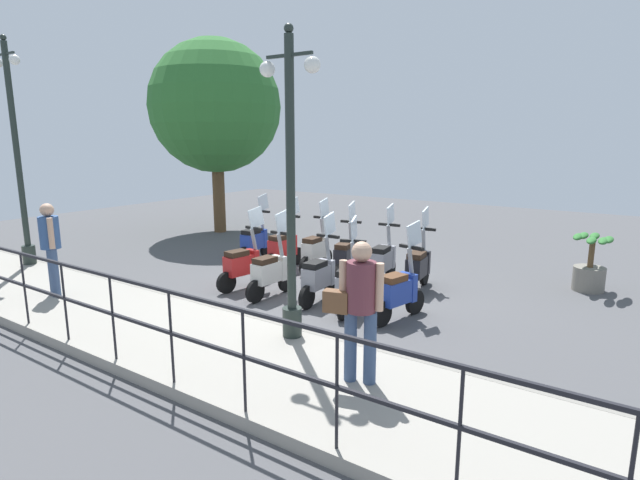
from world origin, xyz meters
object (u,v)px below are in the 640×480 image
Objects in this scene: scooter_near_3 at (271,271)px; scooter_far_5 at (255,240)px; scooter_near_0 at (399,291)px; scooter_far_0 at (418,265)px; pedestrian_distant at (50,242)px; scooter_near_4 at (243,264)px; lamp_post_near at (291,207)px; scooter_far_1 at (383,259)px; lamp_post_far at (19,166)px; potted_palm at (590,267)px; scooter_far_2 at (346,255)px; tree_large at (215,107)px; pedestrian_with_bag at (359,301)px; scooter_near_2 at (320,275)px; scooter_near_1 at (349,283)px; scooter_far_3 at (316,249)px; scooter_far_4 at (284,247)px.

scooter_near_3 is 1.00× the size of scooter_far_5.
scooter_near_0 is 1.67m from scooter_far_0.
pedestrian_distant is 3.29m from scooter_near_4.
scooter_near_3 is at bearing 47.21° from lamp_post_near.
scooter_far_1 is (4.26, -4.13, -0.60)m from pedestrian_distant.
lamp_post_far reaches higher than potted_palm.
scooter_far_0 is at bearing -99.77° from scooter_far_2.
tree_large is 3.66× the size of scooter_far_5.
scooter_far_1 is (1.80, -2.02, 0.00)m from scooter_near_4.
scooter_far_0 is at bearing -1.43° from pedestrian_with_bag.
lamp_post_near is at bearing 120.89° from pedestrian_distant.
scooter_near_2 is 1.00× the size of scooter_far_2.
pedestrian_distant is at bearing 76.54° from pedestrian_with_bag.
scooter_near_3 is at bearing -88.90° from scooter_near_4.
tree_large reaches higher than lamp_post_near.
potted_palm is 0.69× the size of scooter_far_2.
scooter_near_1 and scooter_far_1 have the same top height.
pedestrian_with_bag is at bearing -111.68° from scooter_near_4.
potted_palm is (5.17, -10.15, -1.79)m from lamp_post_far.
scooter_far_3 is (1.68, 1.24, 0.00)m from scooter_near_2.
tree_large is (6.23, 8.44, 2.63)m from pedestrian_with_bag.
scooter_near_0 is (1.73, -0.77, -1.44)m from lamp_post_near.
scooter_far_4 is at bearing 40.88° from scooter_near_1.
pedestrian_distant reaches higher than scooter_near_0.
tree_large is at bearing -0.71° from lamp_post_far.
scooter_far_0 is (3.99, 1.00, -0.60)m from pedestrian_with_bag.
tree_large is 5.15m from scooter_far_5.
scooter_near_4 is 1.00× the size of scooter_far_1.
lamp_post_near reaches higher than scooter_near_2.
scooter_far_1 is at bearing 117.28° from potted_palm.
scooter_near_0 is 2.41m from scooter_near_3.
scooter_near_2 is at bearing 161.07° from scooter_far_1.
scooter_near_4 is 1.00× the size of scooter_far_4.
potted_palm is 4.71m from scooter_near_1.
tree_large is 10.60m from potted_palm.
scooter_near_2 is at bearing -71.66° from scooter_near_3.
pedestrian_with_bag is 6.52m from scooter_far_5.
scooter_far_5 is at bearing 88.13° from scooter_far_3.
scooter_near_4 is at bearing 125.51° from scooter_far_1.
scooter_near_1 and scooter_near_4 have the same top height.
scooter_far_0 is at bearing -106.73° from tree_large.
scooter_far_4 is at bearing 31.09° from pedestrian_with_bag.
pedestrian_distant is at bearing 146.87° from scooter_far_3.
potted_palm is at bearing -48.87° from scooter_near_3.
scooter_far_4 is at bearing 80.71° from scooter_far_2.
lamp_post_far reaches higher than lamp_post_near.
tree_large reaches higher than scooter_far_0.
scooter_near_2 is (1.75, 0.74, -1.44)m from lamp_post_near.
scooter_far_0 is (1.61, -1.13, 0.00)m from scooter_near_2.
scooter_near_3 is 1.00× the size of scooter_far_0.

